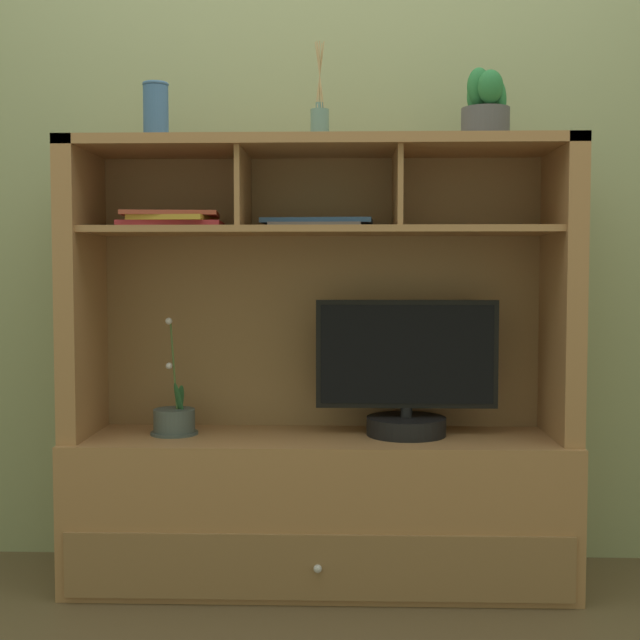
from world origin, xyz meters
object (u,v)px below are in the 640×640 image
(tv_monitor, at_px, (407,380))
(ceramic_vase, at_px, (156,112))
(diffuser_bottle, at_px, (320,122))
(potted_succulent, at_px, (486,111))
(potted_orchid, at_px, (174,421))
(magazine_stack_centre, at_px, (172,220))
(media_console, at_px, (320,448))
(magazine_stack_left, at_px, (317,223))

(tv_monitor, distance_m, ceramic_vase, 1.12)
(tv_monitor, relative_size, diffuser_bottle, 1.93)
(potted_succulent, bearing_deg, diffuser_bottle, -178.13)
(diffuser_bottle, bearing_deg, potted_orchid, 176.78)
(diffuser_bottle, distance_m, potted_succulent, 0.50)
(tv_monitor, bearing_deg, magazine_stack_centre, -177.09)
(potted_orchid, height_order, diffuser_bottle, diffuser_bottle)
(tv_monitor, relative_size, magazine_stack_centre, 1.78)
(tv_monitor, height_order, potted_orchid, tv_monitor)
(potted_orchid, xyz_separation_m, diffuser_bottle, (0.45, -0.03, 0.91))
(diffuser_bottle, height_order, ceramic_vase, diffuser_bottle)
(tv_monitor, bearing_deg, ceramic_vase, -178.24)
(potted_orchid, bearing_deg, media_console, 1.53)
(magazine_stack_left, bearing_deg, diffuser_bottle, -79.02)
(magazine_stack_left, xyz_separation_m, diffuser_bottle, (0.01, -0.05, 0.30))
(media_console, xyz_separation_m, magazine_stack_left, (-0.01, 0.02, 0.70))
(potted_succulent, bearing_deg, magazine_stack_left, 175.64)
(tv_monitor, distance_m, potted_succulent, 0.84)
(magazine_stack_left, bearing_deg, magazine_stack_centre, -172.88)
(media_console, height_order, potted_succulent, potted_succulent)
(media_console, xyz_separation_m, ceramic_vase, (-0.50, -0.02, 1.03))
(magazine_stack_left, height_order, ceramic_vase, ceramic_vase)
(potted_orchid, height_order, magazine_stack_centre, magazine_stack_centre)
(potted_orchid, relative_size, potted_succulent, 1.71)
(diffuser_bottle, height_order, potted_succulent, diffuser_bottle)
(tv_monitor, relative_size, potted_succulent, 2.61)
(media_console, height_order, potted_orchid, media_console)
(diffuser_bottle, relative_size, ceramic_vase, 1.64)
(magazine_stack_left, relative_size, magazine_stack_centre, 1.10)
(media_console, height_order, tv_monitor, media_console)
(magazine_stack_centre, bearing_deg, potted_orchid, 102.25)
(potted_succulent, bearing_deg, magazine_stack_centre, -179.03)
(magazine_stack_left, distance_m, magazine_stack_centre, 0.44)
(tv_monitor, xyz_separation_m, diffuser_bottle, (-0.27, -0.04, 0.78))
(potted_orchid, distance_m, magazine_stack_left, 0.76)
(diffuser_bottle, relative_size, potted_succulent, 1.36)
(potted_orchid, xyz_separation_m, ceramic_vase, (-0.04, -0.01, 0.95))
(diffuser_bottle, xyz_separation_m, ceramic_vase, (-0.50, 0.01, 0.04))
(magazine_stack_centre, bearing_deg, tv_monitor, 2.91)
(potted_succulent, bearing_deg, media_console, 177.54)
(media_console, bearing_deg, tv_monitor, -0.22)
(ceramic_vase, bearing_deg, potted_orchid, 15.83)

